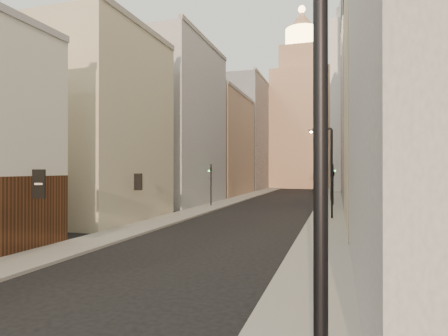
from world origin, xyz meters
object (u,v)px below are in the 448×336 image
Objects in this scene: clock_tower at (302,116)px; streetlamp_near at (303,84)px; streetlamp_mid at (329,168)px; streetlamp_far at (329,159)px; white_tower at (351,99)px; traffic_light_left at (211,176)px; traffic_light_right at (333,174)px.

clock_tower is 89.04m from streetlamp_near.
streetlamp_mid is 0.78× the size of streetlamp_far.
white_tower is 8.30× the size of traffic_light_left.
streetlamp_mid is 1.58× the size of traffic_light_right.
traffic_light_right is at bearing -163.93° from traffic_light_left.
streetlamp_far is at bearing 96.05° from streetlamp_near.
traffic_light_right is (7.87, -46.93, -13.80)m from clock_tower.
traffic_light_left is (-13.60, 8.08, -0.86)m from streetlamp_mid.
streetlamp_near is 40.97m from traffic_light_right.
streetlamp_far is at bearing -142.91° from traffic_light_left.
traffic_light_right is (0.57, -6.47, -1.93)m from streetlamp_far.
streetlamp_mid is (-3.27, -46.03, -14.11)m from white_tower.
traffic_light_right is at bearing 87.16° from streetlamp_mid.
streetlamp_near is 1.97× the size of traffic_light_right.
white_tower is 4.22× the size of streetlamp_near.
streetlamp_mid is 13.12m from traffic_light_right.
traffic_light_right is (13.74, 5.02, 0.20)m from traffic_light_left.
clock_tower is 61.94m from streetlamp_mid.
streetlamp_far is 2.02× the size of traffic_light_right.
streetlamp_far is at bearing -79.77° from clock_tower.
white_tower is at bearing 83.72° from streetlamp_mid.
streetlamp_mid is 19.61m from streetlamp_far.
streetlamp_far is 17.61m from traffic_light_left.
streetlamp_near is at bearing -84.86° from clock_tower.
traffic_light_left is at bearing 116.31° from streetlamp_near.
white_tower is 4.11× the size of streetlamp_far.
streetlamp_near is at bearing -91.85° from streetlamp_mid.
clock_tower is at bearing 98.67° from streetlamp_far.
clock_tower reaches higher than streetlamp_mid.
clock_tower reaches higher than streetlamp_far.
traffic_light_left is at bearing 10.52° from traffic_light_right.
streetlamp_far is at bearing -97.95° from white_tower.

